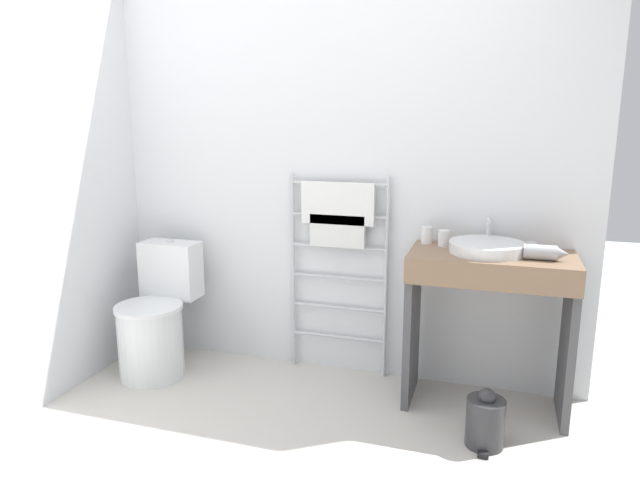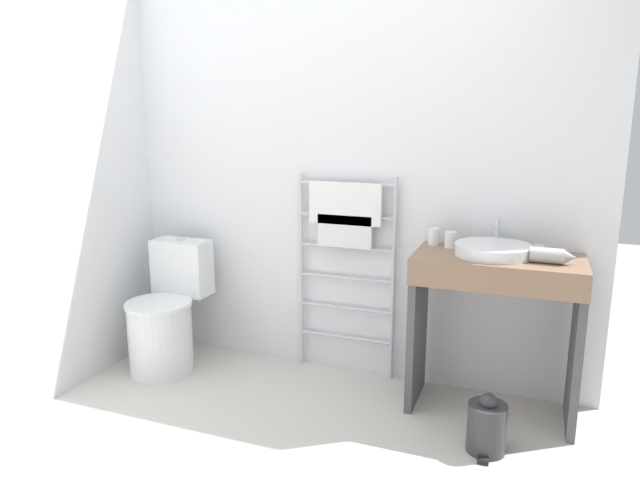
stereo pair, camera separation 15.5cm
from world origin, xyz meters
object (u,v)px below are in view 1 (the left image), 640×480
at_px(cup_near_wall, 427,235).
at_px(trash_bin, 485,421).
at_px(toilet, 156,321).
at_px(sink_basin, 487,247).
at_px(towel_radiator, 338,232).
at_px(cup_near_edge, 444,238).
at_px(hair_dryer, 542,252).

distance_m(cup_near_wall, trash_bin, 1.01).
height_order(toilet, sink_basin, sink_basin).
bearing_deg(toilet, towel_radiator, 17.03).
distance_m(toilet, trash_bin, 1.97).
relative_size(cup_near_wall, cup_near_edge, 1.07).
xyz_separation_m(towel_radiator, cup_near_edge, (0.62, -0.07, 0.01)).
bearing_deg(toilet, trash_bin, -7.21).
height_order(toilet, cup_near_edge, cup_near_edge).
xyz_separation_m(cup_near_wall, hair_dryer, (0.59, -0.20, -0.01)).
distance_m(cup_near_wall, hair_dryer, 0.62).
distance_m(cup_near_edge, trash_bin, 0.96).
bearing_deg(cup_near_edge, sink_basin, -23.11).
xyz_separation_m(hair_dryer, trash_bin, (-0.22, -0.34, -0.76)).
bearing_deg(cup_near_edge, toilet, -171.38).
xyz_separation_m(cup_near_wall, trash_bin, (0.37, -0.54, -0.77)).
height_order(cup_near_edge, trash_bin, cup_near_edge).
height_order(towel_radiator, cup_near_wall, towel_radiator).
distance_m(toilet, towel_radiator, 1.24).
height_order(sink_basin, hair_dryer, hair_dryer).
bearing_deg(sink_basin, trash_bin, -83.27).
height_order(toilet, hair_dryer, hair_dryer).
bearing_deg(cup_near_wall, sink_basin, -23.08).
distance_m(towel_radiator, sink_basin, 0.86).
relative_size(toilet, towel_radiator, 0.65).
bearing_deg(cup_near_wall, cup_near_edge, -23.03).
distance_m(toilet, cup_near_edge, 1.79).
bearing_deg(cup_near_wall, toilet, -169.43).
bearing_deg(sink_basin, hair_dryer, -12.35).
bearing_deg(sink_basin, cup_near_wall, 156.92).
relative_size(cup_near_wall, trash_bin, 0.32).
distance_m(towel_radiator, trash_bin, 1.30).
height_order(towel_radiator, sink_basin, towel_radiator).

